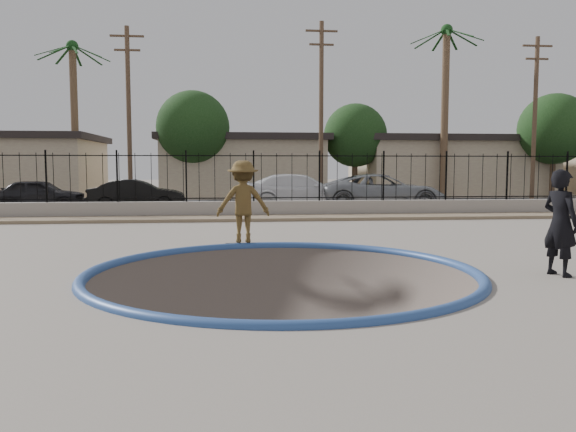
# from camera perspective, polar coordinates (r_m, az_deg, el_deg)

# --- Properties ---
(ground) EXTENTS (120.00, 120.00, 2.20)m
(ground) POSITION_cam_1_polar(r_m,az_deg,el_deg) (23.04, -3.67, -2.44)
(ground) COLOR slate
(ground) RESTS_ON ground
(bowl_pit) EXTENTS (6.84, 6.84, 1.80)m
(bowl_pit) POSITION_cam_1_polar(r_m,az_deg,el_deg) (10.05, -0.55, -5.84)
(bowl_pit) COLOR #493E38
(bowl_pit) RESTS_ON ground
(coping_ring) EXTENTS (7.04, 7.04, 0.20)m
(coping_ring) POSITION_cam_1_polar(r_m,az_deg,el_deg) (10.05, -0.55, -5.84)
(coping_ring) COLOR #2B4C8D
(coping_ring) RESTS_ON ground
(rock_strip) EXTENTS (42.00, 1.60, 0.11)m
(rock_strip) POSITION_cam_1_polar(r_m,az_deg,el_deg) (20.13, -3.35, -0.21)
(rock_strip) COLOR #9B8865
(rock_strip) RESTS_ON ground
(retaining_wall) EXTENTS (42.00, 0.45, 0.60)m
(retaining_wall) POSITION_cam_1_polar(r_m,az_deg,el_deg) (21.21, -3.49, 0.72)
(retaining_wall) COLOR gray
(retaining_wall) RESTS_ON ground
(fence) EXTENTS (40.00, 0.04, 1.80)m
(fence) POSITION_cam_1_polar(r_m,az_deg,el_deg) (21.15, -3.51, 3.96)
(fence) COLOR black
(fence) RESTS_ON retaining_wall
(street) EXTENTS (90.00, 8.00, 0.04)m
(street) POSITION_cam_1_polar(r_m,az_deg,el_deg) (27.90, -4.11, 1.17)
(street) COLOR black
(street) RESTS_ON ground
(house_west) EXTENTS (11.60, 8.60, 3.90)m
(house_west) POSITION_cam_1_polar(r_m,az_deg,el_deg) (39.88, -26.80, 4.62)
(house_west) COLOR tan
(house_west) RESTS_ON ground
(house_center) EXTENTS (10.60, 8.60, 3.90)m
(house_center) POSITION_cam_1_polar(r_m,az_deg,el_deg) (37.34, -4.64, 5.15)
(house_center) COLOR tan
(house_center) RESTS_ON ground
(house_east) EXTENTS (12.60, 8.60, 3.90)m
(house_east) POSITION_cam_1_polar(r_m,az_deg,el_deg) (40.21, 15.81, 4.96)
(house_east) COLOR tan
(house_east) RESTS_ON ground
(palm_mid) EXTENTS (2.30, 2.30, 9.30)m
(palm_mid) POSITION_cam_1_polar(r_m,az_deg,el_deg) (36.30, -20.96, 12.30)
(palm_mid) COLOR brown
(palm_mid) RESTS_ON ground
(palm_right) EXTENTS (2.30, 2.30, 10.30)m
(palm_right) POSITION_cam_1_polar(r_m,az_deg,el_deg) (35.70, 15.72, 13.61)
(palm_right) COLOR brown
(palm_right) RESTS_ON ground
(utility_pole_left) EXTENTS (1.70, 0.24, 9.00)m
(utility_pole_left) POSITION_cam_1_polar(r_m,az_deg,el_deg) (30.38, -15.87, 10.15)
(utility_pole_left) COLOR #473323
(utility_pole_left) RESTS_ON ground
(utility_pole_mid) EXTENTS (1.70, 0.24, 9.50)m
(utility_pole_mid) POSITION_cam_1_polar(r_m,az_deg,el_deg) (30.39, 3.39, 10.81)
(utility_pole_mid) COLOR #473323
(utility_pole_mid) RESTS_ON ground
(utility_pole_right) EXTENTS (1.70, 0.24, 9.00)m
(utility_pole_right) POSITION_cam_1_polar(r_m,az_deg,el_deg) (34.42, 23.78, 9.30)
(utility_pole_right) COLOR #473323
(utility_pole_right) RESTS_ON ground
(street_tree_left) EXTENTS (4.32, 4.32, 6.36)m
(street_tree_left) POSITION_cam_1_polar(r_m,az_deg,el_deg) (33.96, -9.64, 8.84)
(street_tree_left) COLOR #473323
(street_tree_left) RESTS_ON ground
(street_tree_mid) EXTENTS (3.96, 3.96, 5.83)m
(street_tree_mid) POSITION_cam_1_polar(r_m,az_deg,el_deg) (35.77, 6.84, 8.12)
(street_tree_mid) COLOR #473323
(street_tree_mid) RESTS_ON ground
(street_tree_right) EXTENTS (4.32, 4.32, 6.36)m
(street_tree_right) POSITION_cam_1_polar(r_m,az_deg,el_deg) (38.48, 25.43, 7.98)
(street_tree_right) COLOR #473323
(street_tree_right) RESTS_ON ground
(skater) EXTENTS (1.27, 0.74, 1.94)m
(skater) POSITION_cam_1_polar(r_m,az_deg,el_deg) (13.35, -4.58, 1.05)
(skater) COLOR olive
(skater) RESTS_ON ground
(skateboard) EXTENTS (0.85, 0.28, 0.07)m
(skateboard) POSITION_cam_1_polar(r_m,az_deg,el_deg) (13.44, -4.56, -2.83)
(skateboard) COLOR black
(skateboard) RESTS_ON ground
(videographer) EXTENTS (0.63, 0.78, 1.85)m
(videographer) POSITION_cam_1_polar(r_m,az_deg,el_deg) (10.80, 25.94, -0.63)
(videographer) COLOR black
(videographer) RESTS_ON ground
(car_a) EXTENTS (3.87, 1.58, 1.32)m
(car_a) POSITION_cam_1_polar(r_m,az_deg,el_deg) (27.16, -23.91, 2.07)
(car_a) COLOR black
(car_a) RESTS_ON street
(car_b) EXTENTS (4.04, 1.57, 1.31)m
(car_b) POSITION_cam_1_polar(r_m,az_deg,el_deg) (24.56, -15.06, 2.06)
(car_b) COLOR black
(car_b) RESTS_ON street
(car_c) EXTENTS (5.37, 2.41, 1.53)m
(car_c) POSITION_cam_1_polar(r_m,az_deg,el_deg) (24.68, 1.32, 2.50)
(car_c) COLOR white
(car_c) RESTS_ON street
(car_d) EXTENTS (5.62, 2.75, 1.54)m
(car_d) POSITION_cam_1_polar(r_m,az_deg,el_deg) (25.17, 9.52, 2.49)
(car_d) COLOR gray
(car_d) RESTS_ON street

